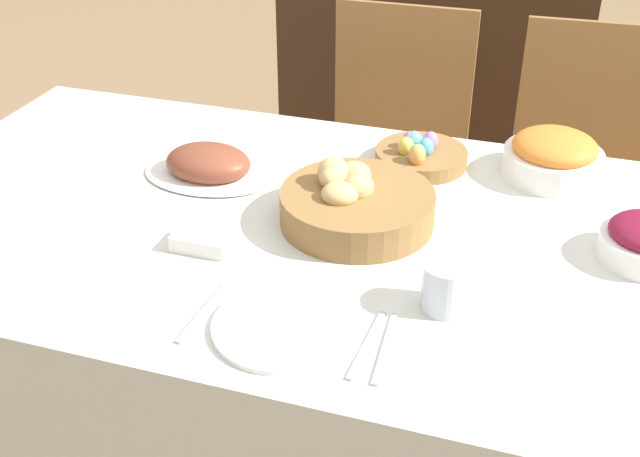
% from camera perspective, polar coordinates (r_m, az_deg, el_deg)
% --- Properties ---
extents(dining_table, '(1.87, 1.00, 0.76)m').
position_cam_1_polar(dining_table, '(1.85, -0.17, -9.89)').
color(dining_table, silver).
rests_on(dining_table, ground).
extents(chair_far_center, '(0.42, 0.42, 0.95)m').
position_cam_1_polar(chair_far_center, '(2.44, 5.07, 4.94)').
color(chair_far_center, olive).
rests_on(chair_far_center, ground).
extents(chair_far_right, '(0.44, 0.44, 0.95)m').
position_cam_1_polar(chair_far_right, '(2.40, 18.12, 2.91)').
color(chair_far_right, olive).
rests_on(chair_far_right, ground).
extents(sideboard, '(1.13, 0.44, 0.97)m').
position_cam_1_polar(sideboard, '(3.20, 8.05, 10.77)').
color(sideboard, '#3D2616').
rests_on(sideboard, ground).
extents(bread_basket, '(0.31, 0.31, 0.13)m').
position_cam_1_polar(bread_basket, '(1.61, 2.52, 1.85)').
color(bread_basket, olive).
rests_on(bread_basket, dining_table).
extents(egg_basket, '(0.21, 0.21, 0.08)m').
position_cam_1_polar(egg_basket, '(1.86, 7.14, 5.22)').
color(egg_basket, olive).
rests_on(egg_basket, dining_table).
extents(ham_platter, '(0.30, 0.21, 0.08)m').
position_cam_1_polar(ham_platter, '(1.81, -7.94, 4.48)').
color(ham_platter, white).
rests_on(ham_platter, dining_table).
extents(carrot_bowl, '(0.22, 0.22, 0.11)m').
position_cam_1_polar(carrot_bowl, '(1.86, 16.27, 4.96)').
color(carrot_bowl, white).
rests_on(carrot_bowl, dining_table).
extents(dinner_plate, '(0.24, 0.24, 0.01)m').
position_cam_1_polar(dinner_plate, '(1.34, -2.66, -6.95)').
color(dinner_plate, white).
rests_on(dinner_plate, dining_table).
extents(fork, '(0.02, 0.18, 0.00)m').
position_cam_1_polar(fork, '(1.39, -8.28, -5.85)').
color(fork, '#B7B7BC').
rests_on(fork, dining_table).
extents(knife, '(0.02, 0.18, 0.00)m').
position_cam_1_polar(knife, '(1.31, 3.35, -8.22)').
color(knife, '#B7B7BC').
rests_on(knife, dining_table).
extents(spoon, '(0.02, 0.18, 0.00)m').
position_cam_1_polar(spoon, '(1.31, 4.63, -8.47)').
color(spoon, '#B7B7BC').
rests_on(spoon, dining_table).
extents(drinking_cup, '(0.08, 0.08, 0.09)m').
position_cam_1_polar(drinking_cup, '(1.38, 8.96, -4.09)').
color(drinking_cup, silver).
rests_on(drinking_cup, dining_table).
extents(butter_dish, '(0.11, 0.07, 0.03)m').
position_cam_1_polar(butter_dish, '(1.55, -8.33, -0.87)').
color(butter_dish, white).
rests_on(butter_dish, dining_table).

